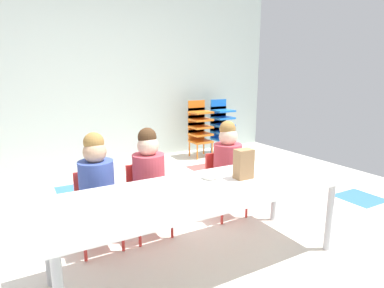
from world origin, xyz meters
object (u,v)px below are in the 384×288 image
(seated_child_near_camera, at_px, (96,181))
(seated_child_middle_seat, at_px, (148,173))
(kid_chair_orange_stack, at_px, (199,126))
(paper_plate_center_table, at_px, (191,188))
(paper_bag_brown, at_px, (244,164))
(donut_powdered_on_plate, at_px, (210,176))
(seated_child_far_right, at_px, (227,160))
(craft_table, at_px, (202,194))
(paper_plate_near_edge, at_px, (210,179))
(kid_chair_blue_stack, at_px, (221,124))

(seated_child_near_camera, bearing_deg, seated_child_middle_seat, 0.00)
(kid_chair_orange_stack, bearing_deg, paper_plate_center_table, -121.58)
(kid_chair_orange_stack, bearing_deg, paper_bag_brown, -114.16)
(paper_bag_brown, bearing_deg, paper_plate_center_table, -178.77)
(seated_child_near_camera, height_order, seated_child_middle_seat, same)
(paper_bag_brown, height_order, donut_powdered_on_plate, paper_bag_brown)
(seated_child_middle_seat, bearing_deg, donut_powdered_on_plate, -56.87)
(seated_child_far_right, bearing_deg, kid_chair_orange_stack, 65.88)
(paper_bag_brown, bearing_deg, craft_table, -176.03)
(seated_child_near_camera, distance_m, paper_plate_center_table, 0.76)
(seated_child_near_camera, relative_size, paper_bag_brown, 4.17)
(seated_child_far_right, distance_m, kid_chair_orange_stack, 2.29)
(craft_table, distance_m, seated_child_far_right, 0.86)
(paper_plate_center_table, bearing_deg, donut_powdered_on_plate, 27.25)
(kid_chair_orange_stack, distance_m, paper_bag_brown, 2.90)
(craft_table, height_order, donut_powdered_on_plate, donut_powdered_on_plate)
(paper_plate_center_table, height_order, donut_powdered_on_plate, donut_powdered_on_plate)
(paper_plate_center_table, relative_size, donut_powdered_on_plate, 1.48)
(seated_child_near_camera, height_order, donut_powdered_on_plate, seated_child_near_camera)
(kid_chair_orange_stack, relative_size, donut_powdered_on_plate, 7.57)
(craft_table, distance_m, paper_plate_near_edge, 0.20)
(seated_child_middle_seat, bearing_deg, kid_chair_blue_stack, 44.18)
(seated_child_middle_seat, distance_m, paper_bag_brown, 0.78)
(seated_child_middle_seat, xyz_separation_m, paper_bag_brown, (0.53, -0.56, 0.14))
(donut_powdered_on_plate, bearing_deg, kid_chair_blue_stack, 53.99)
(kid_chair_blue_stack, bearing_deg, seated_child_far_right, -123.23)
(kid_chair_blue_stack, xyz_separation_m, paper_bag_brown, (-1.62, -2.64, 0.18))
(paper_plate_center_table, bearing_deg, kid_chair_orange_stack, 58.42)
(paper_plate_near_edge, xyz_separation_m, paper_plate_center_table, (-0.22, -0.11, 0.00))
(seated_child_middle_seat, xyz_separation_m, paper_plate_center_table, (0.08, -0.57, 0.03))
(donut_powdered_on_plate, bearing_deg, seated_child_far_right, 43.50)
(seated_child_near_camera, height_order, paper_plate_center_table, seated_child_near_camera)
(donut_powdered_on_plate, bearing_deg, seated_child_near_camera, 147.38)
(craft_table, xyz_separation_m, paper_bag_brown, (0.37, 0.03, 0.16))
(craft_table, bearing_deg, kid_chair_blue_stack, 53.29)
(seated_child_middle_seat, relative_size, paper_plate_center_table, 5.10)
(craft_table, distance_m, seated_child_near_camera, 0.82)
(seated_child_near_camera, bearing_deg, kid_chair_orange_stack, 44.40)
(kid_chair_orange_stack, height_order, kid_chair_blue_stack, same)
(seated_child_near_camera, xyz_separation_m, paper_plate_center_table, (0.50, -0.57, 0.03))
(paper_bag_brown, distance_m, paper_plate_center_table, 0.46)
(seated_child_middle_seat, distance_m, donut_powdered_on_plate, 0.55)
(craft_table, height_order, seated_child_far_right, seated_child_far_right)
(kid_chair_blue_stack, relative_size, paper_bag_brown, 4.18)
(seated_child_far_right, xyz_separation_m, donut_powdered_on_plate, (-0.48, -0.46, 0.05))
(seated_child_far_right, bearing_deg, craft_table, -136.88)
(seated_child_middle_seat, height_order, seated_child_far_right, same)
(craft_table, relative_size, seated_child_middle_seat, 2.27)
(paper_plate_near_edge, bearing_deg, paper_bag_brown, -23.81)
(paper_plate_near_edge, height_order, paper_plate_center_table, same)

